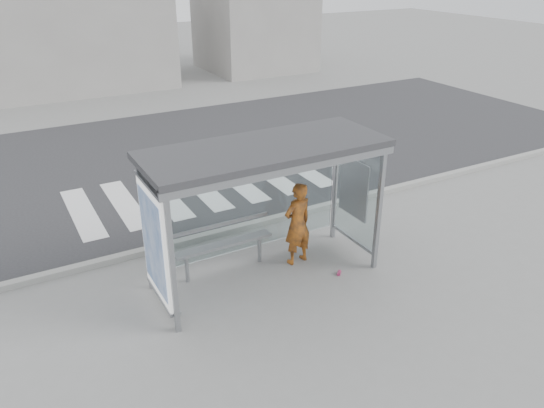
{
  "coord_description": "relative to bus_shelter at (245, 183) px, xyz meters",
  "views": [
    {
      "loc": [
        -3.99,
        -7.46,
        5.54
      ],
      "look_at": [
        0.23,
        0.2,
        1.39
      ],
      "focal_mm": 35.0,
      "sensor_mm": 36.0,
      "label": 1
    }
  ],
  "objects": [
    {
      "name": "ground",
      "position": [
        0.37,
        -0.06,
        -1.98
      ],
      "size": [
        80.0,
        80.0,
        0.0
      ],
      "primitive_type": "plane",
      "color": "slate",
      "rests_on": "ground"
    },
    {
      "name": "road",
      "position": [
        0.37,
        6.94,
        -1.98
      ],
      "size": [
        30.0,
        10.0,
        0.01
      ],
      "primitive_type": "cube",
      "color": "#262629",
      "rests_on": "ground"
    },
    {
      "name": "curb",
      "position": [
        0.37,
        1.89,
        -1.92
      ],
      "size": [
        30.0,
        0.18,
        0.12
      ],
      "primitive_type": "cube",
      "color": "gray",
      "rests_on": "ground"
    },
    {
      "name": "crosswalk",
      "position": [
        0.87,
        4.44,
        -1.98
      ],
      "size": [
        6.55,
        3.0,
        0.0
      ],
      "color": "silver",
      "rests_on": "ground"
    },
    {
      "name": "bus_shelter",
      "position": [
        0.0,
        0.0,
        0.0
      ],
      "size": [
        4.25,
        1.65,
        2.62
      ],
      "color": "gray",
      "rests_on": "ground"
    },
    {
      "name": "building_center",
      "position": [
        0.37,
        17.94,
        0.52
      ],
      "size": [
        8.0,
        5.0,
        5.0
      ],
      "primitive_type": "cube",
      "color": "gray",
      "rests_on": "ground"
    },
    {
      "name": "person",
      "position": [
        1.17,
        0.15,
        -1.14
      ],
      "size": [
        0.66,
        0.48,
        1.68
      ],
      "primitive_type": "imported",
      "rotation": [
        0.0,
        0.0,
        3.28
      ],
      "color": "orange",
      "rests_on": "ground"
    },
    {
      "name": "bench",
      "position": [
        -0.23,
        0.52,
        -1.39
      ],
      "size": [
        1.94,
        0.24,
        1.0
      ],
      "color": "gray",
      "rests_on": "ground"
    },
    {
      "name": "soda_can",
      "position": [
        1.63,
        -0.65,
        -1.95
      ],
      "size": [
        0.14,
        0.14,
        0.07
      ],
      "primitive_type": "cylinder",
      "rotation": [
        0.0,
        1.57,
        0.8
      ],
      "color": "#CC3C71",
      "rests_on": "ground"
    }
  ]
}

